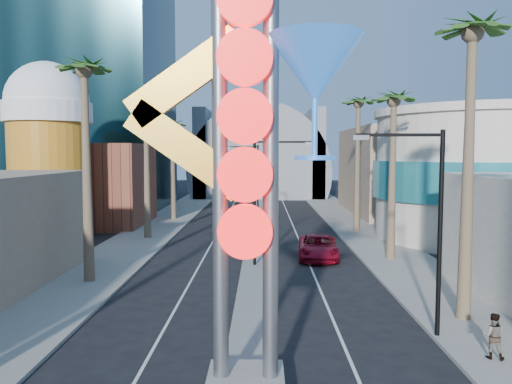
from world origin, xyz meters
The scene contains 21 objects.
sidewalk_west centered at (-9.50, 35.00, 0.07)m, with size 5.00×100.00×0.15m, color gray.
sidewalk_east centered at (9.50, 35.00, 0.07)m, with size 5.00×100.00×0.15m, color gray.
median centered at (0.00, 38.00, 0.07)m, with size 1.60×84.00×0.15m, color gray.
hotel_tower centered at (-22.00, 52.00, 25.00)m, with size 20.00×20.00×50.00m, color black.
brick_filler_west centered at (-16.00, 38.00, 4.00)m, with size 10.00×10.00×8.00m, color brown.
filler_east centered at (16.00, 48.00, 5.00)m, with size 10.00×20.00×10.00m, color #9A8063.
beer_mug centered at (-17.00, 30.00, 7.84)m, with size 7.00×7.00×14.50m.
turquoise_building centered at (18.00, 30.00, 5.25)m, with size 16.60×16.60×10.60m.
canopy centered at (0.00, 72.00, 4.31)m, with size 22.00×16.00×22.00m.
neon_sign centered at (0.82, 2.96, 7.31)m, with size 6.53×2.60×12.55m.
streetlight_0 centered at (0.55, 20.00, 4.88)m, with size 3.79×0.25×8.00m.
streetlight_1 centered at (-0.55, 44.00, 4.88)m, with size 3.79×0.25×8.00m.
streetlight_2 centered at (6.72, 8.00, 4.83)m, with size 3.45×0.25×8.00m.
palm_1 centered at (-9.00, 16.00, 10.82)m, with size 2.40×2.40×12.70m.
palm_2 centered at (-9.00, 30.00, 9.48)m, with size 2.40×2.40×11.20m.
palm_3 centered at (-9.00, 42.00, 9.48)m, with size 2.40×2.40×11.20m.
palm_5 centered at (9.00, 10.00, 11.27)m, with size 2.40×2.40×13.20m.
palm_6 centered at (9.00, 22.00, 9.93)m, with size 2.40×2.40×11.70m.
palm_7 centered at (9.00, 34.00, 10.82)m, with size 2.40×2.40×12.70m.
red_pickup centered at (4.26, 22.55, 0.79)m, with size 2.61×5.66×1.57m, color maroon.
pedestrian_b centered at (8.32, 5.84, 0.93)m, with size 0.76×0.59×1.57m, color gray.
Camera 1 is at (0.46, -10.75, 7.13)m, focal length 35.00 mm.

